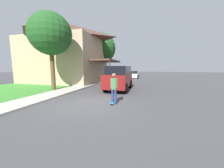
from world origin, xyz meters
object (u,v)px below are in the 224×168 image
at_px(lawn_tree_far, 100,48).
at_px(skateboarder, 114,87).
at_px(suv_parked, 119,77).
at_px(lawn_tree_near, 51,34).
at_px(skateboard, 113,102).
at_px(car_down_street, 133,75).

distance_m(lawn_tree_far, skateboarder, 14.62).
xyz_separation_m(suv_parked, skateboarder, (0.69, -4.57, -0.19)).
height_order(suv_parked, skateboarder, suv_parked).
bearing_deg(lawn_tree_near, skateboard, -22.32).
bearing_deg(skateboard, lawn_tree_far, 113.38).
bearing_deg(lawn_tree_far, skateboarder, -66.51).
distance_m(lawn_tree_far, suv_parked, 10.41).
bearing_deg(skateboarder, lawn_tree_near, 157.36).
relative_size(lawn_tree_far, skateboarder, 4.37).
relative_size(lawn_tree_far, suv_parked, 1.64).
relative_size(lawn_tree_near, skateboard, 7.73).
distance_m(lawn_tree_near, skateboarder, 7.69).
height_order(lawn_tree_far, skateboarder, lawn_tree_far).
xyz_separation_m(suv_parked, skateboard, (0.64, -4.51, -1.06)).
xyz_separation_m(car_down_street, skateboard, (0.67, -17.95, -0.58)).
relative_size(car_down_street, skateboard, 5.12).
height_order(lawn_tree_far, suv_parked, lawn_tree_far).
xyz_separation_m(lawn_tree_near, suv_parked, (5.46, 2.00, -3.64)).
bearing_deg(skateboard, skateboarder, -49.03).
relative_size(suv_parked, skateboard, 5.43).
bearing_deg(suv_parked, skateboard, -81.94).
bearing_deg(skateboarder, skateboard, 130.97).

